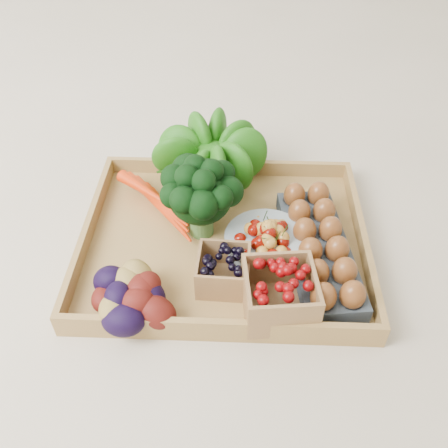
{
  "coord_description": "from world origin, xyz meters",
  "views": [
    {
      "loc": [
        0.03,
        -0.7,
        0.72
      ],
      "look_at": [
        0.0,
        0.0,
        0.06
      ],
      "focal_mm": 40.0,
      "sensor_mm": 36.0,
      "label": 1
    }
  ],
  "objects_px": {
    "broccoli": "(201,209)",
    "cherry_bowl": "(266,245)",
    "tray": "(224,243)",
    "egg_carton": "(318,252)"
  },
  "relations": [
    {
      "from": "cherry_bowl",
      "to": "broccoli",
      "type": "bearing_deg",
      "value": 157.76
    },
    {
      "from": "tray",
      "to": "broccoli",
      "type": "height_order",
      "value": "broccoli"
    },
    {
      "from": "tray",
      "to": "egg_carton",
      "type": "relative_size",
      "value": 1.75
    },
    {
      "from": "tray",
      "to": "broccoli",
      "type": "relative_size",
      "value": 3.49
    },
    {
      "from": "tray",
      "to": "cherry_bowl",
      "type": "xyz_separation_m",
      "value": [
        0.08,
        -0.03,
        0.03
      ]
    },
    {
      "from": "tray",
      "to": "cherry_bowl",
      "type": "height_order",
      "value": "cherry_bowl"
    },
    {
      "from": "broccoli",
      "to": "cherry_bowl",
      "type": "relative_size",
      "value": 0.98
    },
    {
      "from": "broccoli",
      "to": "egg_carton",
      "type": "xyz_separation_m",
      "value": [
        0.23,
        -0.06,
        -0.04
      ]
    },
    {
      "from": "cherry_bowl",
      "to": "tray",
      "type": "bearing_deg",
      "value": 160.34
    },
    {
      "from": "cherry_bowl",
      "to": "egg_carton",
      "type": "height_order",
      "value": "cherry_bowl"
    }
  ]
}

